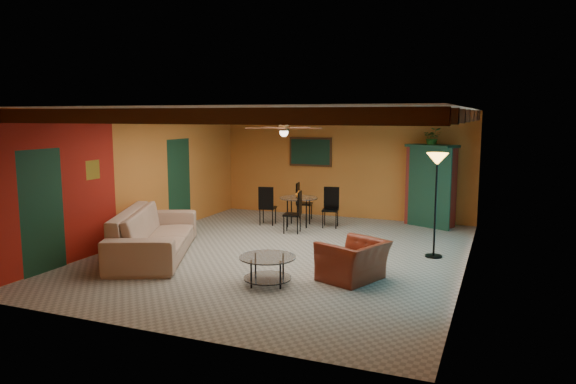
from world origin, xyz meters
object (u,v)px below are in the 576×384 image
at_px(floor_lamp, 435,205).
at_px(potted_plant, 433,138).
at_px(armchair, 353,261).
at_px(dining_table, 299,206).
at_px(vase, 299,183).
at_px(coffee_table, 268,270).
at_px(sofa, 155,233).
at_px(armoire, 431,187).

xyz_separation_m(floor_lamp, potted_plant, (-0.45, 2.88, 1.11)).
height_order(armchair, floor_lamp, floor_lamp).
xyz_separation_m(dining_table, vase, (-0.00, 0.00, 0.56)).
bearing_deg(coffee_table, potted_plant, 72.54).
relative_size(armchair, potted_plant, 2.17).
xyz_separation_m(sofa, floor_lamp, (4.82, 1.85, 0.53)).
xyz_separation_m(coffee_table, potted_plant, (1.73, 5.50, 1.85)).
bearing_deg(armoire, potted_plant, 0.00).
bearing_deg(dining_table, coffee_table, -75.28).
height_order(armoire, floor_lamp, floor_lamp).
bearing_deg(floor_lamp, dining_table, 153.17).
bearing_deg(potted_plant, armoire, 0.00).
xyz_separation_m(sofa, vase, (1.51, 3.53, 0.59)).
distance_m(sofa, armchair, 3.81).
xyz_separation_m(coffee_table, armoire, (1.73, 5.50, 0.70)).
height_order(sofa, vase, vase).
bearing_deg(dining_table, sofa, -113.20).
height_order(sofa, floor_lamp, floor_lamp).
distance_m(coffee_table, floor_lamp, 3.49).
bearing_deg(potted_plant, sofa, -132.70).
bearing_deg(sofa, coffee_table, -130.55).
xyz_separation_m(potted_plant, vase, (-2.86, -1.21, -1.05)).
relative_size(coffee_table, armoire, 0.47).
relative_size(coffee_table, dining_table, 0.49).
bearing_deg(armchair, potted_plant, -164.68).
distance_m(armchair, armoire, 4.87).
bearing_deg(sofa, armchair, -115.42).
relative_size(armchair, coffee_table, 1.11).
height_order(armchair, coffee_table, armchair).
bearing_deg(dining_table, armoire, 22.91).
bearing_deg(armoire, armchair, -71.74).
relative_size(armoire, vase, 10.79).
bearing_deg(floor_lamp, armchair, -117.71).
bearing_deg(armchair, floor_lamp, 174.25).
bearing_deg(dining_table, potted_plant, 22.91).
relative_size(sofa, vase, 17.26).
bearing_deg(vase, coffee_table, -75.28).
distance_m(floor_lamp, potted_plant, 3.12).
xyz_separation_m(armoire, floor_lamp, (0.45, -2.88, 0.04)).
relative_size(sofa, potted_plant, 6.63).
bearing_deg(floor_lamp, sofa, -158.95).
xyz_separation_m(armoire, vase, (-2.86, -1.21, 0.10)).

